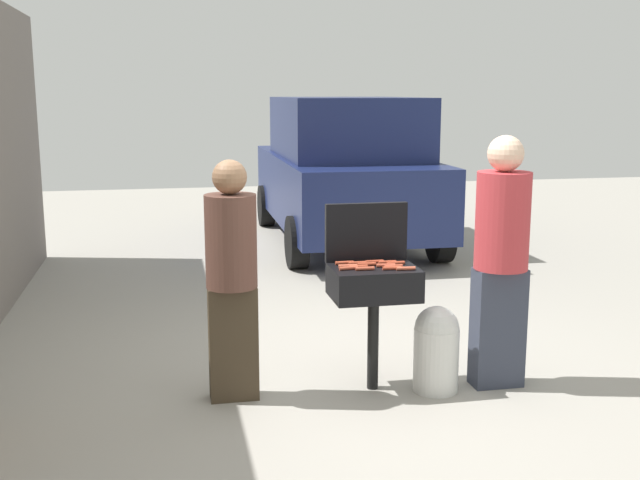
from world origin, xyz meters
TOP-DOWN VIEW (x-y plane):
  - ground_plane at (0.00, 0.00)m, footprint 24.00×24.00m
  - bbq_grill at (0.09, -0.14)m, footprint 0.60×0.44m
  - grill_lid_open at (0.09, 0.08)m, footprint 0.60×0.05m
  - hot_dog_0 at (0.19, -0.25)m, footprint 0.13×0.04m
  - hot_dog_1 at (0.12, -0.03)m, footprint 0.13×0.03m
  - hot_dog_2 at (-0.11, -0.19)m, footprint 0.13×0.04m
  - hot_dog_3 at (-0.01, -0.05)m, footprint 0.13×0.03m
  - hot_dog_4 at (-0.10, -0.12)m, footprint 0.13×0.03m
  - hot_dog_5 at (0.20, -0.06)m, footprint 0.13×0.03m
  - hot_dog_6 at (0.00, -0.22)m, footprint 0.13×0.03m
  - hot_dog_7 at (0.26, -0.10)m, footprint 0.13×0.04m
  - hot_dog_8 at (0.17, -0.15)m, footprint 0.13×0.04m
  - hot_dog_9 at (-0.10, -0.02)m, footprint 0.13×0.03m
  - hot_dog_10 at (0.28, -0.27)m, footprint 0.13×0.04m
  - hot_dog_11 at (0.05, -0.09)m, footprint 0.13×0.03m
  - hot_dog_12 at (0.21, -0.20)m, footprint 0.13×0.04m
  - hot_dog_13 at (-0.03, -0.16)m, footprint 0.13×0.03m
  - propane_tank at (0.52, -0.26)m, footprint 0.32×0.32m
  - person_left at (-0.90, -0.12)m, footprint 0.35×0.35m
  - person_right at (0.98, -0.25)m, footprint 0.38×0.38m
  - parked_minivan at (1.13, 5.20)m, footprint 2.07×4.42m

SIDE VIEW (x-z plane):
  - ground_plane at x=0.00m, z-range 0.00..0.00m
  - propane_tank at x=0.52m, z-range 0.01..0.63m
  - bbq_grill at x=0.09m, z-range 0.30..1.20m
  - person_left at x=-0.90m, z-range 0.07..1.73m
  - hot_dog_0 at x=0.19m, z-range 0.89..0.92m
  - hot_dog_1 at x=0.12m, z-range 0.89..0.92m
  - hot_dog_2 at x=-0.11m, z-range 0.89..0.92m
  - hot_dog_3 at x=-0.01m, z-range 0.89..0.92m
  - hot_dog_4 at x=-0.10m, z-range 0.89..0.92m
  - hot_dog_5 at x=0.20m, z-range 0.89..0.92m
  - hot_dog_6 at x=0.00m, z-range 0.89..0.92m
  - hot_dog_7 at x=0.26m, z-range 0.89..0.92m
  - hot_dog_8 at x=0.17m, z-range 0.89..0.92m
  - hot_dog_9 at x=-0.10m, z-range 0.89..0.92m
  - hot_dog_10 at x=0.28m, z-range 0.89..0.92m
  - hot_dog_11 at x=0.05m, z-range 0.89..0.92m
  - hot_dog_12 at x=0.21m, z-range 0.89..0.92m
  - hot_dog_13 at x=-0.03m, z-range 0.89..0.92m
  - person_right at x=0.98m, z-range 0.08..1.88m
  - parked_minivan at x=1.13m, z-range 0.02..2.04m
  - grill_lid_open at x=0.09m, z-range 0.89..1.31m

